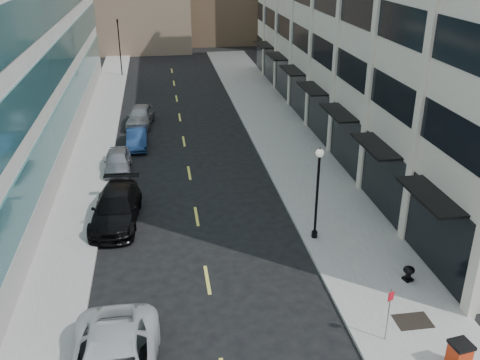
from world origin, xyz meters
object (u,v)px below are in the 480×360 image
object	(u,v)px
urn_planter	(409,272)
car_silver_sedan	(118,161)
trash_bin	(459,355)
car_black_pickup	(116,208)
sign_post	(389,307)
traffic_signal	(117,23)
car_blue_sedan	(137,138)
lamppost	(318,186)
car_grey_sedan	(140,116)

from	to	relation	value
urn_planter	car_silver_sedan	bearing A→B (deg)	131.97
car_silver_sedan	trash_bin	xyz separation A→B (m)	(12.45, -19.82, 0.07)
car_black_pickup	sign_post	distance (m)	15.11
traffic_signal	car_silver_sedan	distance (m)	27.48
car_black_pickup	car_blue_sedan	world-z (taller)	car_black_pickup
car_silver_sedan	lamppost	bearing A→B (deg)	-46.51
car_grey_sedan	trash_bin	xyz separation A→B (m)	(11.15, -29.15, -0.04)
trash_bin	lamppost	xyz separation A→B (m)	(-2.34, 9.46, 2.21)
urn_planter	car_black_pickup	bearing A→B (deg)	149.41
car_blue_sedan	lamppost	size ratio (longest dim) A/B	0.84
car_black_pickup	sign_post	bearing A→B (deg)	-42.42
car_silver_sedan	trash_bin	distance (m)	23.41
trash_bin	sign_post	distance (m)	2.72
car_grey_sedan	urn_planter	bearing A→B (deg)	-56.43
car_black_pickup	car_grey_sedan	size ratio (longest dim) A/B	1.21
car_blue_sedan	sign_post	size ratio (longest dim) A/B	1.79
car_black_pickup	car_grey_sedan	xyz separation A→B (m)	(1.00, 16.33, -0.03)
car_black_pickup	urn_planter	xyz separation A→B (m)	(12.80, -7.57, -0.26)
lamppost	car_silver_sedan	bearing A→B (deg)	134.30
car_grey_sedan	lamppost	world-z (taller)	lamppost
lamppost	urn_planter	distance (m)	5.68
trash_bin	car_silver_sedan	bearing A→B (deg)	113.66
car_grey_sedan	trash_bin	world-z (taller)	car_grey_sedan
car_grey_sedan	urn_planter	world-z (taller)	car_grey_sedan
sign_post	car_silver_sedan	bearing A→B (deg)	97.96
traffic_signal	car_blue_sedan	size ratio (longest dim) A/B	1.72
car_silver_sedan	sign_post	bearing A→B (deg)	-60.27
lamppost	car_grey_sedan	bearing A→B (deg)	114.11
car_blue_sedan	lamppost	bearing A→B (deg)	-58.51
car_grey_sedan	trash_bin	size ratio (longest dim) A/B	4.15
traffic_signal	urn_planter	distance (m)	44.19
traffic_signal	sign_post	distance (m)	46.66
lamppost	sign_post	size ratio (longest dim) A/B	2.12
trash_bin	car_blue_sedan	bearing A→B (deg)	106.56
trash_bin	car_black_pickup	bearing A→B (deg)	124.98
car_blue_sedan	urn_planter	size ratio (longest dim) A/B	5.88
car_silver_sedan	car_blue_sedan	world-z (taller)	car_silver_sedan
car_blue_sedan	car_grey_sedan	size ratio (longest dim) A/B	0.86
car_blue_sedan	trash_bin	bearing A→B (deg)	-64.76
traffic_signal	car_blue_sedan	bearing A→B (deg)	-84.60
traffic_signal	lamppost	distance (m)	39.08
car_silver_sedan	lamppost	size ratio (longest dim) A/B	0.85
car_black_pickup	car_grey_sedan	bearing A→B (deg)	90.92
traffic_signal	car_black_pickup	xyz separation A→B (m)	(1.30, -34.00, -4.89)
car_blue_sedan	car_silver_sedan	bearing A→B (deg)	-104.24
traffic_signal	lamppost	xyz separation A→B (m)	(11.11, -37.37, -2.75)
traffic_signal	trash_bin	xyz separation A→B (m)	(13.45, -46.82, -4.96)
trash_bin	urn_planter	xyz separation A→B (m)	(0.65, 5.26, -0.19)
lamppost	urn_planter	xyz separation A→B (m)	(2.99, -4.20, -2.40)
sign_post	urn_planter	distance (m)	4.37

